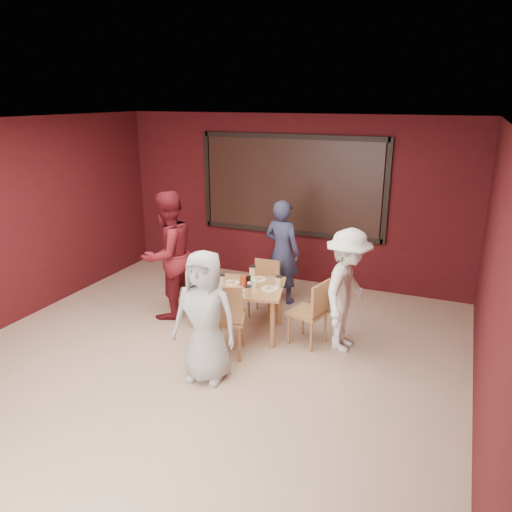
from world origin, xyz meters
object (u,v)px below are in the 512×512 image
at_px(chair_front, 224,316).
at_px(diner_back, 282,252).
at_px(dining_table, 250,292).
at_px(chair_back, 265,284).
at_px(diner_front, 205,317).
at_px(diner_right, 347,290).
at_px(diner_left, 168,255).
at_px(chair_left, 201,292).
at_px(chair_right, 313,309).

xyz_separation_m(chair_front, diner_back, (0.03, 1.94, 0.25)).
relative_size(dining_table, chair_back, 1.31).
relative_size(chair_front, diner_back, 0.61).
height_order(dining_table, diner_front, diner_front).
distance_m(chair_front, diner_right, 1.54).
distance_m(diner_back, diner_right, 1.69).
distance_m(dining_table, diner_right, 1.28).
bearing_deg(chair_front, chair_back, 91.63).
relative_size(diner_front, diner_left, 0.83).
bearing_deg(diner_front, chair_left, 115.25).
height_order(chair_front, diner_left, diner_left).
distance_m(chair_left, chair_right, 1.61).
bearing_deg(chair_left, diner_left, 171.07).
bearing_deg(chair_front, chair_right, 39.17).
bearing_deg(chair_left, diner_front, -59.09).
distance_m(diner_front, diner_left, 1.86).
distance_m(chair_left, diner_left, 0.72).
bearing_deg(dining_table, diner_right, 4.87).
height_order(dining_table, diner_back, diner_back).
height_order(chair_right, diner_left, diner_left).
distance_m(chair_front, chair_back, 1.40).
relative_size(chair_right, diner_left, 0.48).
bearing_deg(chair_back, diner_front, -88.27).
distance_m(chair_back, diner_right, 1.49).
relative_size(chair_front, diner_right, 0.63).
bearing_deg(diner_back, chair_right, 136.66).
distance_m(chair_back, diner_front, 1.93).
height_order(diner_front, diner_back, diner_back).
distance_m(dining_table, diner_front, 1.21).
bearing_deg(diner_front, chair_back, 86.08).
distance_m(chair_right, diner_front, 1.52).
relative_size(chair_left, diner_front, 0.55).
xyz_separation_m(diner_back, diner_left, (-1.31, -1.12, 0.11)).
relative_size(chair_left, diner_left, 0.46).
xyz_separation_m(chair_front, chair_back, (-0.04, 1.40, -0.10)).
distance_m(dining_table, chair_back, 0.72).
bearing_deg(chair_back, dining_table, -84.05).
bearing_deg(chair_back, diner_back, 82.55).
bearing_deg(chair_back, diner_left, -154.99).
xyz_separation_m(chair_front, diner_left, (-1.28, 0.82, 0.36)).
relative_size(chair_front, chair_right, 1.12).
height_order(dining_table, diner_right, diner_right).
xyz_separation_m(diner_front, diner_right, (1.27, 1.31, 0.02)).
xyz_separation_m(dining_table, diner_right, (1.26, 0.11, 0.17)).
distance_m(chair_right, diner_back, 1.52).
distance_m(chair_back, diner_left, 1.45).
bearing_deg(chair_right, dining_table, -178.80).
distance_m(chair_front, diner_front, 0.54).
bearing_deg(diner_left, chair_right, 101.97).
height_order(chair_back, chair_left, chair_left).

